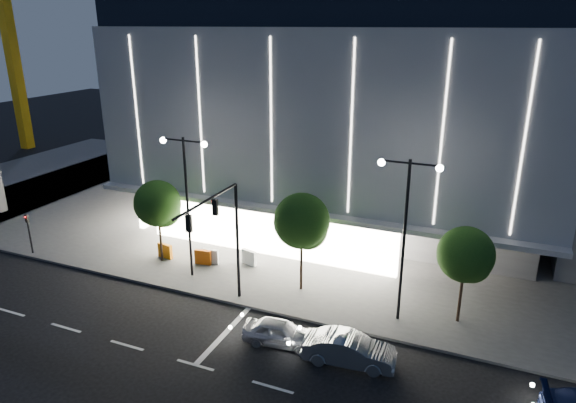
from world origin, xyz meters
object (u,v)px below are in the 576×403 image
(street_lamp_west, at_px, (186,187))
(barrier_d, at_px, (249,257))
(traffic_mast, at_px, (223,227))
(barrier_c, at_px, (203,257))
(car_lead, at_px, (280,332))
(barrier_b, at_px, (211,256))
(street_lamp_east, at_px, (406,218))
(tree_right, at_px, (466,257))
(tree_left, at_px, (158,206))
(car_second, at_px, (349,350))
(tree_mid, at_px, (302,224))
(barrier_a, at_px, (165,251))
(ped_signal_far, at_px, (29,230))

(street_lamp_west, relative_size, barrier_d, 8.18)
(traffic_mast, xyz_separation_m, street_lamp_west, (-4.00, 2.66, 0.93))
(barrier_c, height_order, barrier_d, same)
(car_lead, xyz_separation_m, barrier_b, (-7.73, 6.26, 0.01))
(street_lamp_east, distance_m, tree_right, 3.81)
(tree_left, height_order, tree_right, tree_left)
(car_second, bearing_deg, traffic_mast, 70.28)
(tree_left, xyz_separation_m, tree_mid, (10.00, 0.00, 0.30))
(tree_mid, bearing_deg, traffic_mast, -129.42)
(car_lead, xyz_separation_m, barrier_c, (-8.14, 5.95, 0.01))
(tree_mid, xyz_separation_m, barrier_c, (-7.20, 0.56, -3.68))
(car_lead, distance_m, barrier_d, 8.88)
(tree_mid, bearing_deg, barrier_a, 177.63)
(barrier_d, bearing_deg, street_lamp_west, -118.76)
(tree_right, distance_m, car_second, 7.77)
(street_lamp_east, distance_m, barrier_a, 16.97)
(barrier_b, bearing_deg, car_lead, -43.13)
(street_lamp_west, xyz_separation_m, street_lamp_east, (13.00, 0.00, 0.00))
(tree_left, bearing_deg, barrier_c, 11.40)
(traffic_mast, distance_m, car_second, 8.92)
(barrier_b, bearing_deg, tree_left, -168.81)
(tree_mid, height_order, barrier_a, tree_mid)
(street_lamp_east, bearing_deg, ped_signal_far, -176.56)
(tree_right, xyz_separation_m, barrier_b, (-15.78, 0.88, -3.23))
(barrier_b, bearing_deg, traffic_mast, -54.63)
(ped_signal_far, height_order, barrier_d, ped_signal_far)
(tree_right, height_order, barrier_d, tree_right)
(tree_right, relative_size, barrier_b, 5.01)
(tree_mid, relative_size, barrier_c, 5.59)
(tree_mid, distance_m, car_second, 8.03)
(traffic_mast, height_order, tree_right, traffic_mast)
(street_lamp_west, xyz_separation_m, tree_right, (16.03, 1.02, -2.07))
(tree_mid, xyz_separation_m, barrier_a, (-10.08, 0.42, -3.68))
(barrier_a, bearing_deg, tree_mid, 4.85)
(tree_left, height_order, barrier_d, tree_left)
(barrier_c, bearing_deg, tree_right, -11.28)
(car_second, bearing_deg, barrier_d, 44.95)
(barrier_b, relative_size, barrier_c, 1.00)
(car_second, relative_size, barrier_d, 4.00)
(tree_left, distance_m, barrier_c, 4.43)
(tree_left, bearing_deg, street_lamp_west, -18.94)
(car_lead, xyz_separation_m, barrier_a, (-11.03, 5.80, 0.01))
(tree_right, distance_m, barrier_d, 13.87)
(tree_left, xyz_separation_m, tree_right, (19.00, -0.00, -0.15))
(ped_signal_far, bearing_deg, barrier_a, 18.20)
(barrier_c, bearing_deg, tree_mid, -13.77)
(tree_left, bearing_deg, barrier_d, 17.05)
(ped_signal_far, relative_size, tree_left, 0.52)
(traffic_mast, bearing_deg, tree_mid, 50.58)
(car_lead, distance_m, barrier_c, 10.08)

